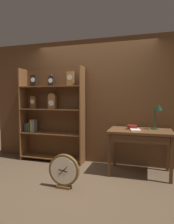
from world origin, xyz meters
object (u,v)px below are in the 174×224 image
at_px(bookshelf, 51,114).
at_px(toolbox_small, 132,127).
at_px(open_repair_manual, 135,130).
at_px(round_clock_large, 64,171).
at_px(desk_lamp, 158,111).
at_px(workbench, 140,136).

height_order(bookshelf, toolbox_small, bookshelf).
height_order(open_repair_manual, round_clock_large, open_repair_manual).
distance_m(desk_lamp, toolbox_small, 0.54).
bearing_deg(round_clock_large, desk_lamp, 37.76).
bearing_deg(round_clock_large, bookshelf, 124.27).
height_order(workbench, open_repair_manual, open_repair_manual).
bearing_deg(bookshelf, open_repair_manual, -11.61).
distance_m(workbench, open_repair_manual, 0.17).
relative_size(bookshelf, open_repair_manual, 9.17).
bearing_deg(open_repair_manual, desk_lamp, 23.47).
relative_size(bookshelf, desk_lamp, 4.19).
bearing_deg(round_clock_large, workbench, 40.10).
height_order(bookshelf, workbench, bookshelf).
bearing_deg(open_repair_manual, round_clock_large, -151.66).
bearing_deg(toolbox_small, bookshelf, 172.59).
relative_size(workbench, toolbox_small, 6.44).
bearing_deg(bookshelf, toolbox_small, -7.41).
height_order(desk_lamp, open_repair_manual, desk_lamp).
distance_m(bookshelf, workbench, 1.93).
bearing_deg(bookshelf, round_clock_large, -55.73).
bearing_deg(open_repair_manual, bookshelf, 157.72).
xyz_separation_m(bookshelf, open_repair_manual, (1.81, -0.37, -0.20)).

